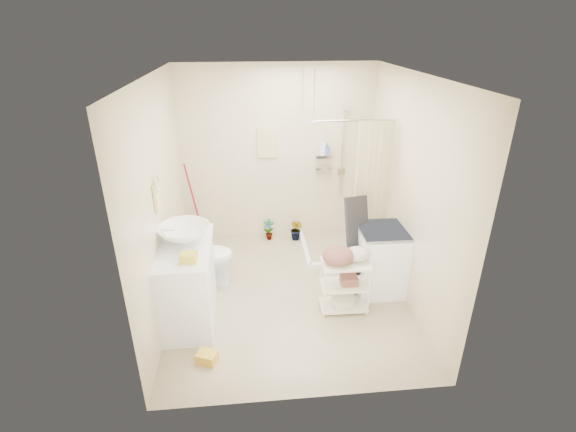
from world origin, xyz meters
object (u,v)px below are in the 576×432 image
at_px(washing_machine, 380,260).
at_px(laundry_rack, 345,281).
at_px(toilet, 204,256).
at_px(vanity, 187,283).

height_order(washing_machine, laundry_rack, washing_machine).
bearing_deg(toilet, laundry_rack, -108.28).
bearing_deg(washing_machine, toilet, 170.91).
bearing_deg(washing_machine, laundry_rack, -144.92).
xyz_separation_m(toilet, washing_machine, (2.18, -0.38, 0.04)).
bearing_deg(vanity, washing_machine, 7.96).
distance_m(washing_machine, laundry_rack, 0.64).
distance_m(vanity, laundry_rack, 1.78).
relative_size(washing_machine, laundry_rack, 1.12).
relative_size(vanity, toilet, 1.39).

